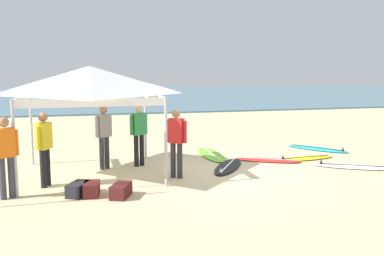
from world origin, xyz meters
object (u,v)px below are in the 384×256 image
at_px(surfboard_white, 356,166).
at_px(person_green, 139,131).
at_px(gear_bag_on_sand, 92,189).
at_px(surfboard_black, 228,166).
at_px(person_grey, 104,133).
at_px(person_red, 176,138).
at_px(gear_bag_near_tent, 78,189).
at_px(surfboard_red, 267,160).
at_px(person_yellow, 44,144).
at_px(person_orange, 5,152).
at_px(canopy_tent, 90,81).
at_px(surfboard_lime, 211,154).
at_px(surfboard_yellow, 305,158).
at_px(surfboard_cyan, 317,149).
at_px(gear_bag_by_pole, 121,191).

distance_m(surfboard_white, person_green, 6.02).
bearing_deg(gear_bag_on_sand, surfboard_black, 25.35).
bearing_deg(person_grey, person_red, -40.09).
xyz_separation_m(surfboard_white, gear_bag_near_tent, (-7.33, -0.77, 0.10)).
height_order(surfboard_red, gear_bag_near_tent, gear_bag_near_tent).
bearing_deg(person_yellow, person_orange, -132.65).
xyz_separation_m(canopy_tent, surfboard_lime, (3.64, 1.57, -2.35)).
height_order(surfboard_black, surfboard_lime, same).
xyz_separation_m(surfboard_yellow, surfboard_black, (-2.58, -0.45, -0.00)).
relative_size(canopy_tent, person_grey, 1.94).
bearing_deg(person_orange, gear_bag_near_tent, -5.64).
distance_m(surfboard_black, gear_bag_near_tent, 4.29).
distance_m(surfboard_cyan, gear_bag_by_pole, 7.79).
height_order(surfboard_red, person_red, person_red).
height_order(person_red, person_yellow, same).
bearing_deg(gear_bag_near_tent, person_green, 56.70).
xyz_separation_m(person_yellow, gear_bag_by_pole, (1.59, -1.25, -0.85)).
xyz_separation_m(surfboard_yellow, person_grey, (-5.85, 0.24, 0.95)).
relative_size(canopy_tent, person_yellow, 1.94).
bearing_deg(person_yellow, surfboard_cyan, 16.46).
bearing_deg(surfboard_yellow, gear_bag_near_tent, -162.11).
xyz_separation_m(surfboard_yellow, gear_bag_near_tent, (-6.54, -2.11, 0.10)).
bearing_deg(person_yellow, surfboard_white, -0.92).
height_order(surfboard_red, surfboard_white, same).
xyz_separation_m(canopy_tent, person_grey, (0.33, 0.53, -1.40)).
relative_size(surfboard_cyan, person_red, 1.17).
relative_size(surfboard_white, person_grey, 1.33).
relative_size(person_green, gear_bag_on_sand, 2.85).
bearing_deg(surfboard_cyan, gear_bag_by_pole, -151.35).
bearing_deg(surfboard_white, surfboard_yellow, 120.57).
distance_m(surfboard_lime, gear_bag_by_pole, 4.87).
height_order(surfboard_yellow, person_green, person_green).
bearing_deg(surfboard_lime, person_grey, -162.57).
height_order(canopy_tent, surfboard_red, canopy_tent).
relative_size(person_grey, gear_bag_near_tent, 2.85).
height_order(surfboard_cyan, person_green, person_green).
height_order(surfboard_black, gear_bag_near_tent, gear_bag_near_tent).
bearing_deg(person_red, person_yellow, -179.17).
relative_size(surfboard_red, surfboard_lime, 0.80).
height_order(surfboard_cyan, surfboard_lime, same).
bearing_deg(person_red, surfboard_yellow, 15.59).
xyz_separation_m(surfboard_black, person_grey, (-3.27, 0.69, 0.95)).
xyz_separation_m(person_orange, gear_bag_by_pole, (2.29, -0.49, -0.85)).
xyz_separation_m(surfboard_cyan, gear_bag_by_pole, (-6.84, -3.74, 0.10)).
distance_m(person_green, gear_bag_on_sand, 3.02).
height_order(person_red, gear_bag_by_pole, person_red).
distance_m(surfboard_lime, person_yellow, 5.41).
bearing_deg(canopy_tent, surfboard_red, 3.83).
relative_size(surfboard_lime, person_green, 1.39).
bearing_deg(surfboard_red, surfboard_yellow, -2.01).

